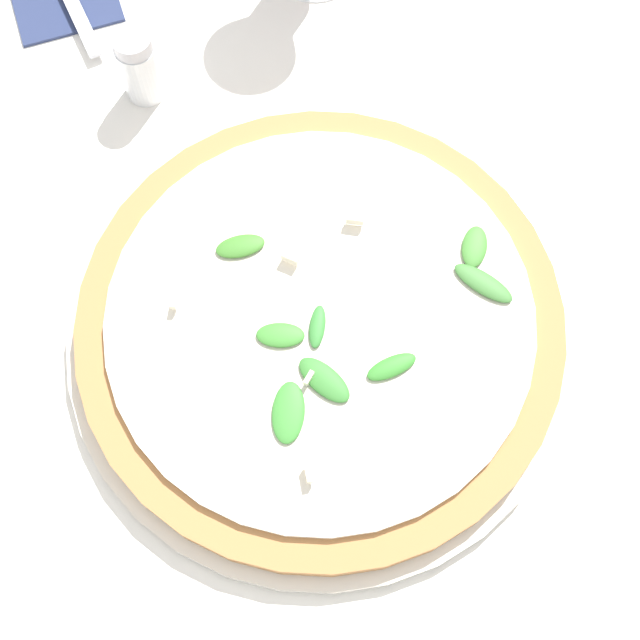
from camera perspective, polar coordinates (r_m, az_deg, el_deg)
name	(u,v)px	position (r m, az deg, el deg)	size (l,w,h in m)	color
ground_plane	(318,292)	(0.66, -0.16, 1.83)	(6.00, 6.00, 0.00)	silver
pizza_arugula_main	(320,327)	(0.64, 0.01, -0.42)	(0.37, 0.37, 0.05)	silver
shaker_pepper	(139,66)	(0.74, -11.48, 15.65)	(0.03, 0.03, 0.07)	silver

